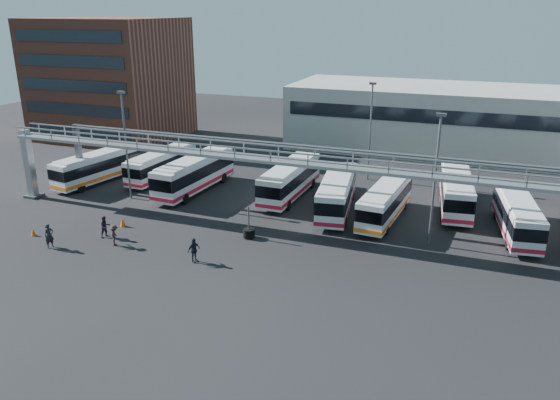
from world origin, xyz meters
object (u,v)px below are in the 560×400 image
(cone_left, at_px, (33,232))
(bus_5, at_px, (337,192))
(pedestrian_c, at_px, (114,235))
(bus_4, at_px, (290,179))
(light_pole_left, at_px, (126,140))
(bus_7, at_px, (456,190))
(pedestrian_d, at_px, (194,250))
(pedestrian_a, at_px, (49,236))
(bus_0, at_px, (98,166))
(bus_1, at_px, (162,164))
(bus_6, at_px, (385,201))
(tire_stack, at_px, (249,232))
(bus_2, at_px, (194,173))
(light_pole_back, at_px, (370,126))
(cone_right, at_px, (123,222))
(bus_8, at_px, (517,215))
(light_pole_mid, at_px, (435,174))
(pedestrian_b, at_px, (105,227))

(cone_left, bearing_deg, bus_5, 33.13)
(pedestrian_c, bearing_deg, bus_4, -57.51)
(light_pole_left, relative_size, bus_7, 0.92)
(bus_5, bearing_deg, pedestrian_d, -125.27)
(bus_4, xyz_separation_m, pedestrian_a, (-13.13, -17.52, -0.86))
(bus_0, height_order, cone_left, bus_0)
(bus_1, height_order, bus_6, bus_6)
(pedestrian_d, bearing_deg, pedestrian_a, 118.15)
(pedestrian_c, xyz_separation_m, pedestrian_d, (7.14, -0.41, 0.10))
(bus_7, height_order, pedestrian_d, bus_7)
(light_pole_left, xyz_separation_m, tire_stack, (14.46, -4.70, -5.28))
(bus_2, relative_size, bus_4, 1.05)
(light_pole_back, height_order, cone_right, light_pole_back)
(bus_6, relative_size, cone_right, 13.58)
(light_pole_back, bearing_deg, bus_2, -146.98)
(bus_8, xyz_separation_m, tire_stack, (-19.81, -8.19, -1.25))
(pedestrian_d, bearing_deg, bus_8, -38.12)
(bus_0, xyz_separation_m, cone_left, (4.20, -13.60, -1.42))
(light_pole_mid, relative_size, bus_4, 0.94)
(cone_right, bearing_deg, bus_7, 28.94)
(bus_7, xyz_separation_m, pedestrian_b, (-25.54, -16.53, -0.94))
(bus_2, relative_size, bus_5, 1.03)
(bus_0, bearing_deg, bus_6, 9.80)
(bus_2, height_order, bus_6, bus_2)
(light_pole_mid, distance_m, pedestrian_a, 29.43)
(bus_6, xyz_separation_m, pedestrian_b, (-20.07, -11.62, -0.80))
(bus_2, bearing_deg, bus_0, -171.70)
(bus_5, relative_size, cone_right, 14.66)
(bus_5, height_order, bus_6, bus_5)
(bus_6, distance_m, pedestrian_d, 17.30)
(bus_2, bearing_deg, pedestrian_a, -99.74)
(pedestrian_a, height_order, pedestrian_b, pedestrian_a)
(bus_5, xyz_separation_m, cone_right, (-15.80, -9.73, -1.44))
(cone_right, bearing_deg, bus_5, 31.62)
(light_pole_left, distance_m, bus_6, 24.33)
(bus_2, xyz_separation_m, bus_5, (14.69, -0.61, -0.08))
(bus_7, bearing_deg, pedestrian_c, -149.93)
(bus_7, xyz_separation_m, bus_8, (4.99, -4.43, -0.14))
(light_pole_left, bearing_deg, bus_8, 5.80)
(bus_4, height_order, bus_6, bus_4)
(pedestrian_a, bearing_deg, bus_7, -34.04)
(tire_stack, bearing_deg, pedestrian_c, -151.13)
(light_pole_back, relative_size, pedestrian_d, 5.55)
(pedestrian_a, distance_m, cone_left, 3.30)
(pedestrian_d, height_order, cone_left, pedestrian_d)
(bus_7, distance_m, tire_stack, 19.51)
(bus_7, relative_size, tire_stack, 4.18)
(bus_2, distance_m, pedestrian_b, 12.78)
(bus_5, bearing_deg, bus_7, 15.93)
(bus_0, distance_m, bus_7, 35.70)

